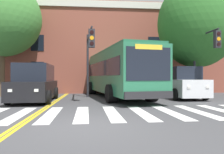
% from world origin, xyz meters
% --- Properties ---
extents(ground_plane, '(120.00, 120.00, 0.00)m').
position_xyz_m(ground_plane, '(0.00, 0.00, 0.00)').
color(ground_plane, '#424244').
extents(crosswalk, '(15.07, 4.21, 0.01)m').
position_xyz_m(crosswalk, '(-0.18, 2.33, 0.00)').
color(crosswalk, white).
rests_on(crosswalk, ground).
extents(lane_line_yellow_inner, '(0.12, 36.00, 0.01)m').
position_xyz_m(lane_line_yellow_inner, '(-2.04, 16.33, 0.00)').
color(lane_line_yellow_inner, gold).
rests_on(lane_line_yellow_inner, ground).
extents(lane_line_yellow_outer, '(0.12, 36.00, 0.01)m').
position_xyz_m(lane_line_yellow_outer, '(-1.88, 16.33, 0.00)').
color(lane_line_yellow_outer, gold).
rests_on(lane_line_yellow_outer, ground).
extents(city_bus, '(4.61, 12.52, 3.28)m').
position_xyz_m(city_bus, '(1.88, 9.81, 1.80)').
color(city_bus, '#28704C').
rests_on(city_bus, ground).
extents(car_black_near_lane, '(2.44, 5.25, 2.23)m').
position_xyz_m(car_black_near_lane, '(-3.19, 7.04, 1.05)').
color(car_black_near_lane, black).
rests_on(car_black_near_lane, ground).
extents(car_white_far_lane, '(2.38, 4.97, 2.15)m').
position_xyz_m(car_white_far_lane, '(6.31, 8.29, 1.03)').
color(car_white_far_lane, white).
rests_on(car_white_far_lane, ground).
extents(car_tan_behind_bus, '(2.14, 3.84, 1.70)m').
position_xyz_m(car_tan_behind_bus, '(1.46, 18.01, 0.78)').
color(car_tan_behind_bus, tan).
rests_on(car_tan_behind_bus, ground).
extents(traffic_light_near_corner, '(0.35, 2.94, 4.59)m').
position_xyz_m(traffic_light_near_corner, '(7.48, 7.16, 3.11)').
color(traffic_light_near_corner, '#28282D').
rests_on(traffic_light_near_corner, ground).
extents(traffic_light_overhead, '(0.55, 4.54, 4.61)m').
position_xyz_m(traffic_light_overhead, '(0.04, 7.78, 3.14)').
color(traffic_light_overhead, '#28282D').
rests_on(traffic_light_overhead, ground).
extents(street_tree_curbside_large, '(8.23, 8.15, 8.88)m').
position_xyz_m(street_tree_curbside_large, '(8.20, 9.53, 5.52)').
color(street_tree_curbside_large, brown).
rests_on(street_tree_curbside_large, ground).
extents(street_tree_curbside_small, '(8.47, 8.50, 8.96)m').
position_xyz_m(street_tree_curbside_small, '(-6.72, 10.85, 5.96)').
color(street_tree_curbside_small, brown).
rests_on(street_tree_curbside_small, ground).
extents(building_facade, '(39.02, 6.93, 8.39)m').
position_xyz_m(building_facade, '(0.68, 16.49, 4.20)').
color(building_facade, brown).
rests_on(building_facade, ground).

